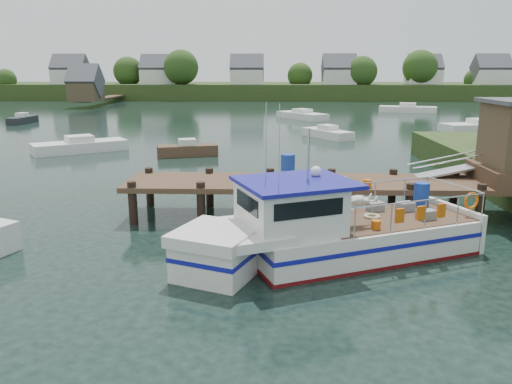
{
  "coord_description": "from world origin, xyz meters",
  "views": [
    {
      "loc": [
        -0.49,
        -18.68,
        5.52
      ],
      "look_at": [
        -1.0,
        -1.5,
        1.3
      ],
      "focal_mm": 35.0,
      "sensor_mm": 36.0,
      "label": 1
    }
  ],
  "objects_px": {
    "moored_b": "(327,133)",
    "moored_d": "(302,115)",
    "moored_e": "(23,119)",
    "moored_far": "(407,109)",
    "lobster_boat": "(326,232)",
    "moored_rowboat": "(187,150)",
    "moored_c": "(481,127)",
    "moored_a": "(80,146)",
    "dock": "(457,160)"
  },
  "relations": [
    {
      "from": "dock",
      "to": "moored_d",
      "type": "bearing_deg",
      "value": 94.94
    },
    {
      "from": "moored_a",
      "to": "moored_b",
      "type": "xyz_separation_m",
      "value": [
        17.85,
        7.78,
        -0.02
      ]
    },
    {
      "from": "moored_b",
      "to": "moored_d",
      "type": "xyz_separation_m",
      "value": [
        -1.11,
        16.57,
        0.02
      ]
    },
    {
      "from": "lobster_boat",
      "to": "moored_d",
      "type": "xyz_separation_m",
      "value": [
        1.94,
        44.0,
        -0.43
      ]
    },
    {
      "from": "moored_b",
      "to": "moored_a",
      "type": "bearing_deg",
      "value": -134.12
    },
    {
      "from": "lobster_boat",
      "to": "moored_rowboat",
      "type": "distance_m",
      "value": 19.62
    },
    {
      "from": "lobster_boat",
      "to": "moored_b",
      "type": "bearing_deg",
      "value": 60.74
    },
    {
      "from": "moored_rowboat",
      "to": "moored_far",
      "type": "bearing_deg",
      "value": 69.34
    },
    {
      "from": "moored_b",
      "to": "moored_d",
      "type": "bearing_deg",
      "value": 116.17
    },
    {
      "from": "moored_far",
      "to": "moored_a",
      "type": "distance_m",
      "value": 46.09
    },
    {
      "from": "moored_rowboat",
      "to": "moored_d",
      "type": "distance_m",
      "value": 27.28
    },
    {
      "from": "moored_far",
      "to": "moored_b",
      "type": "relative_size",
      "value": 1.53
    },
    {
      "from": "moored_a",
      "to": "moored_far",
      "type": "bearing_deg",
      "value": 33.15
    },
    {
      "from": "moored_d",
      "to": "lobster_boat",
      "type": "bearing_deg",
      "value": -99.28
    },
    {
      "from": "moored_rowboat",
      "to": "moored_b",
      "type": "bearing_deg",
      "value": 55.17
    },
    {
      "from": "lobster_boat",
      "to": "moored_c",
      "type": "xyz_separation_m",
      "value": [
        17.7,
        32.5,
        -0.42
      ]
    },
    {
      "from": "moored_a",
      "to": "moored_d",
      "type": "bearing_deg",
      "value": 41.42
    },
    {
      "from": "moored_rowboat",
      "to": "moored_d",
      "type": "height_order",
      "value": "moored_d"
    },
    {
      "from": "moored_far",
      "to": "moored_c",
      "type": "xyz_separation_m",
      "value": [
        1.19,
        -20.98,
        -0.03
      ]
    },
    {
      "from": "moored_rowboat",
      "to": "moored_d",
      "type": "xyz_separation_m",
      "value": [
        9.08,
        25.72,
        0.01
      ]
    },
    {
      "from": "lobster_boat",
      "to": "moored_a",
      "type": "relative_size",
      "value": 1.5
    },
    {
      "from": "moored_d",
      "to": "moored_b",
      "type": "bearing_deg",
      "value": -92.92
    },
    {
      "from": "moored_d",
      "to": "moored_far",
      "type": "bearing_deg",
      "value": 26.31
    },
    {
      "from": "moored_far",
      "to": "moored_e",
      "type": "distance_m",
      "value": 46.99
    },
    {
      "from": "moored_b",
      "to": "lobster_boat",
      "type": "bearing_deg",
      "value": -74.02
    },
    {
      "from": "moored_c",
      "to": "moored_e",
      "type": "xyz_separation_m",
      "value": [
        -45.59,
        5.6,
        -0.02
      ]
    },
    {
      "from": "moored_rowboat",
      "to": "moored_c",
      "type": "height_order",
      "value": "moored_c"
    },
    {
      "from": "moored_far",
      "to": "moored_c",
      "type": "relative_size",
      "value": 0.99
    },
    {
      "from": "moored_e",
      "to": "moored_d",
      "type": "bearing_deg",
      "value": 4.95
    },
    {
      "from": "dock",
      "to": "moored_b",
      "type": "bearing_deg",
      "value": 95.74
    },
    {
      "from": "moored_e",
      "to": "moored_far",
      "type": "bearing_deg",
      "value": 12.87
    },
    {
      "from": "moored_c",
      "to": "moored_d",
      "type": "distance_m",
      "value": 19.5
    },
    {
      "from": "moored_d",
      "to": "dock",
      "type": "bearing_deg",
      "value": -91.82
    },
    {
      "from": "moored_far",
      "to": "moored_c",
      "type": "distance_m",
      "value": 21.01
    },
    {
      "from": "moored_c",
      "to": "moored_rowboat",
      "type": "bearing_deg",
      "value": -154.96
    },
    {
      "from": "moored_d",
      "to": "moored_a",
      "type": "bearing_deg",
      "value": -131.27
    },
    {
      "from": "dock",
      "to": "moored_c",
      "type": "bearing_deg",
      "value": 66.1
    },
    {
      "from": "dock",
      "to": "moored_b",
      "type": "xyz_separation_m",
      "value": [
        -2.29,
        22.81,
        -1.84
      ]
    },
    {
      "from": "moored_d",
      "to": "moored_e",
      "type": "relative_size",
      "value": 1.65
    },
    {
      "from": "moored_c",
      "to": "moored_e",
      "type": "relative_size",
      "value": 1.89
    },
    {
      "from": "moored_b",
      "to": "moored_c",
      "type": "bearing_deg",
      "value": 41.44
    },
    {
      "from": "moored_far",
      "to": "moored_a",
      "type": "height_order",
      "value": "moored_far"
    },
    {
      "from": "dock",
      "to": "moored_e",
      "type": "bearing_deg",
      "value": 134.8
    },
    {
      "from": "moored_far",
      "to": "moored_d",
      "type": "height_order",
      "value": "moored_far"
    },
    {
      "from": "moored_b",
      "to": "moored_d",
      "type": "relative_size",
      "value": 0.74
    },
    {
      "from": "dock",
      "to": "moored_d",
      "type": "xyz_separation_m",
      "value": [
        -3.4,
        39.38,
        -1.82
      ]
    },
    {
      "from": "lobster_boat",
      "to": "moored_e",
      "type": "height_order",
      "value": "lobster_boat"
    },
    {
      "from": "moored_b",
      "to": "moored_rowboat",
      "type": "bearing_deg",
      "value": -115.73
    },
    {
      "from": "moored_far",
      "to": "moored_a",
      "type": "relative_size",
      "value": 1.23
    },
    {
      "from": "dock",
      "to": "moored_far",
      "type": "height_order",
      "value": "dock"
    }
  ]
}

